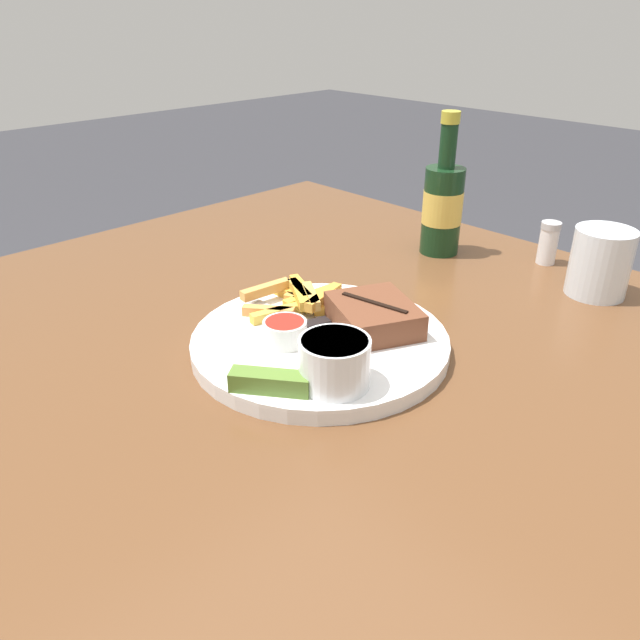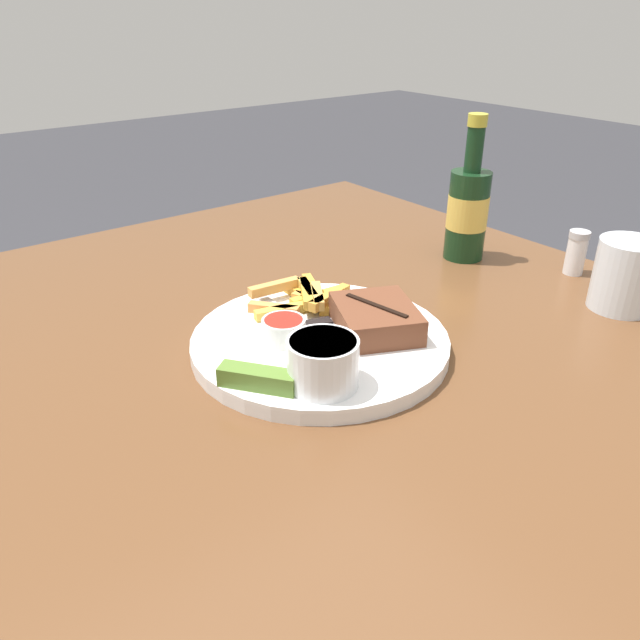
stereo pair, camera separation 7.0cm
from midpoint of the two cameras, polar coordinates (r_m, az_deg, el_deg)
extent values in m
cube|color=brown|center=(0.73, -2.76, -4.11)|extent=(1.12, 1.00, 0.04)
cylinder|color=brown|center=(1.50, -2.48, -3.15)|extent=(0.06, 0.06, 0.71)
cylinder|color=white|center=(0.72, -2.80, -2.27)|extent=(0.29, 0.29, 0.01)
cylinder|color=white|center=(0.71, -2.82, -1.64)|extent=(0.29, 0.29, 0.00)
cube|color=brown|center=(0.72, 2.16, 0.33)|extent=(0.13, 0.12, 0.03)
cube|color=black|center=(0.71, 2.19, 1.53)|extent=(0.09, 0.02, 0.00)
cube|color=gold|center=(0.76, -2.33, 2.02)|extent=(0.03, 0.07, 0.01)
cube|color=gold|center=(0.78, -4.47, 2.64)|extent=(0.06, 0.03, 0.01)
cube|color=gold|center=(0.76, -0.79, 0.96)|extent=(0.05, 0.06, 0.01)
cube|color=gold|center=(0.77, -3.46, 2.14)|extent=(0.06, 0.04, 0.01)
cube|color=#D19349|center=(0.79, -7.52, 2.73)|extent=(0.02, 0.07, 0.01)
cube|color=gold|center=(0.83, -4.38, 3.17)|extent=(0.05, 0.03, 0.01)
cube|color=#E78E48|center=(0.76, -7.39, 0.70)|extent=(0.06, 0.05, 0.01)
cube|color=gold|center=(0.76, -6.02, 0.74)|extent=(0.03, 0.08, 0.01)
cube|color=gold|center=(0.80, -5.15, 2.21)|extent=(0.06, 0.01, 0.01)
cube|color=gold|center=(0.78, -4.18, 1.71)|extent=(0.05, 0.03, 0.01)
cube|color=gold|center=(0.78, -4.50, 2.35)|extent=(0.07, 0.05, 0.01)
cube|color=gold|center=(0.79, -3.32, 2.08)|extent=(0.02, 0.08, 0.01)
cylinder|color=white|center=(0.61, -1.96, -3.99)|extent=(0.07, 0.07, 0.05)
cylinder|color=beige|center=(0.60, -1.99, -2.43)|extent=(0.07, 0.07, 0.01)
cylinder|color=silver|center=(0.70, -6.12, -1.18)|extent=(0.05, 0.05, 0.03)
cylinder|color=#B22319|center=(0.69, -6.16, -0.43)|extent=(0.04, 0.04, 0.01)
cube|color=#567A2D|center=(0.62, -7.87, -5.72)|extent=(0.08, 0.07, 0.02)
cube|color=#B7B7BC|center=(0.77, -7.07, 0.94)|extent=(0.10, 0.01, 0.00)
cube|color=#B7B7BC|center=(0.72, -4.15, -0.92)|extent=(0.03, 0.00, 0.00)
cube|color=#B7B7BC|center=(0.73, -3.87, -0.80)|extent=(0.03, 0.00, 0.00)
cube|color=#B7B7BC|center=(0.73, -3.60, -0.69)|extent=(0.03, 0.00, 0.00)
cube|color=#B7B7BC|center=(0.76, 1.84, 0.60)|extent=(0.05, 0.11, 0.00)
cube|color=black|center=(0.73, -3.82, -0.61)|extent=(0.03, 0.06, 0.01)
cylinder|color=#143319|center=(0.99, 9.10, 9.77)|extent=(0.06, 0.06, 0.13)
cylinder|color=gold|center=(0.99, 9.13, 10.14)|extent=(0.06, 0.06, 0.05)
cylinder|color=#143319|center=(0.97, 9.55, 15.40)|extent=(0.03, 0.03, 0.07)
cylinder|color=gold|center=(0.96, 9.74, 17.79)|extent=(0.03, 0.03, 0.02)
cylinder|color=silver|center=(0.90, 22.26, 4.84)|extent=(0.08, 0.08, 0.09)
cylinder|color=white|center=(1.00, 18.23, 6.41)|extent=(0.03, 0.03, 0.05)
cylinder|color=#B7B7BC|center=(0.99, 18.50, 8.16)|extent=(0.03, 0.03, 0.01)
camera|label=1|loc=(0.04, -92.86, -1.48)|focal=35.00mm
camera|label=2|loc=(0.04, 87.14, 1.48)|focal=35.00mm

